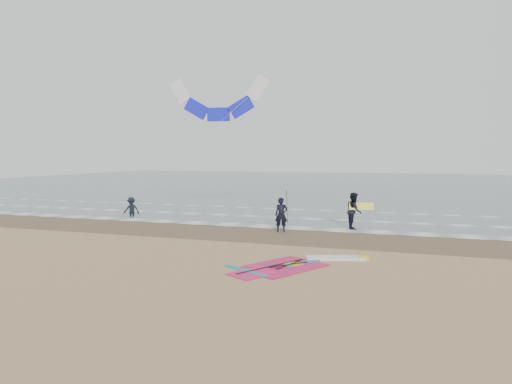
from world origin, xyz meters
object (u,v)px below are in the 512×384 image
(windsurf_rig, at_px, (298,264))
(person_wading, at_px, (131,204))
(surf_kite, at_px, (218,102))
(person_walking, at_px, (354,211))
(person_standing, at_px, (281,215))

(windsurf_rig, xyz_separation_m, person_wading, (-13.16, 9.37, 0.78))
(person_wading, relative_size, surf_kite, 0.19)
(person_wading, bearing_deg, person_walking, -14.24)
(windsurf_rig, height_order, person_standing, person_standing)
(windsurf_rig, height_order, surf_kite, surf_kite)
(person_walking, distance_m, person_wading, 14.19)
(windsurf_rig, distance_m, person_wading, 16.18)
(windsurf_rig, relative_size, person_walking, 2.46)
(person_standing, bearing_deg, surf_kite, 121.33)
(surf_kite, bearing_deg, person_standing, -40.79)
(person_standing, xyz_separation_m, person_walking, (3.47, 2.09, 0.10))
(person_standing, height_order, person_walking, person_walking)
(person_standing, distance_m, person_walking, 4.05)
(person_walking, height_order, surf_kite, surf_kite)
(person_walking, height_order, person_wading, person_walking)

